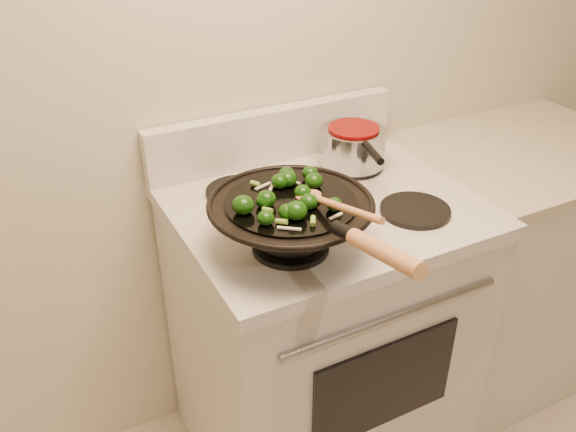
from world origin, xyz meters
TOP-DOWN VIEW (x-y plane):
  - stove at (-0.25, 1.17)m, footprint 0.78×0.67m
  - counter_unit at (0.52, 1.20)m, footprint 0.77×0.62m
  - wok at (-0.43, 1.02)m, footprint 0.38×0.63m
  - stirfry at (-0.44, 1.02)m, footprint 0.25×0.24m
  - wooden_spoon at (-0.39, 0.93)m, footprint 0.06×0.28m
  - saucepan at (-0.08, 1.32)m, footprint 0.19×0.30m

SIDE VIEW (x-z plane):
  - counter_unit at x=0.52m, z-range 0.00..0.91m
  - stove at x=-0.25m, z-range -0.07..1.01m
  - saucepan at x=-0.08m, z-range 0.93..1.04m
  - wok at x=-0.43m, z-range 0.89..1.10m
  - stirfry at x=-0.44m, z-range 1.04..1.09m
  - wooden_spoon at x=-0.39m, z-range 1.04..1.12m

